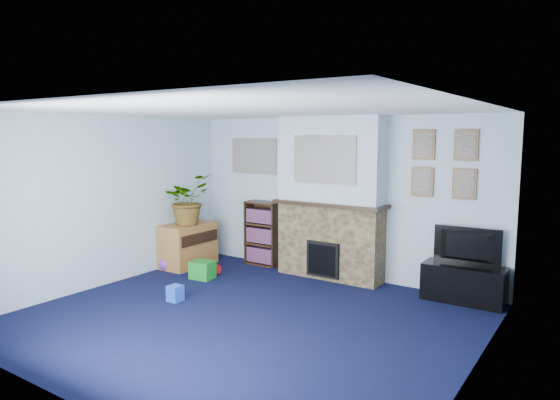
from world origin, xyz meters
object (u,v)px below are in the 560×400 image
Objects in this scene: television at (466,247)px; bookshelf at (263,235)px; sideboard at (188,245)px; tv_stand at (464,285)px.

bookshelf is at bearing -3.81° from television.
tv_stand is at bearing 9.19° from sideboard.
bookshelf is (-3.23, 0.06, -0.22)m from television.
television is (0.00, 0.02, 0.49)m from tv_stand.
bookshelf is at bearing 178.64° from tv_stand.
television reaches higher than tv_stand.
bookshelf is 1.17× the size of sideboard.
tv_stand is at bearing 87.19° from television.
bookshelf is 1.23m from sideboard.
tv_stand is 4.25m from sideboard.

